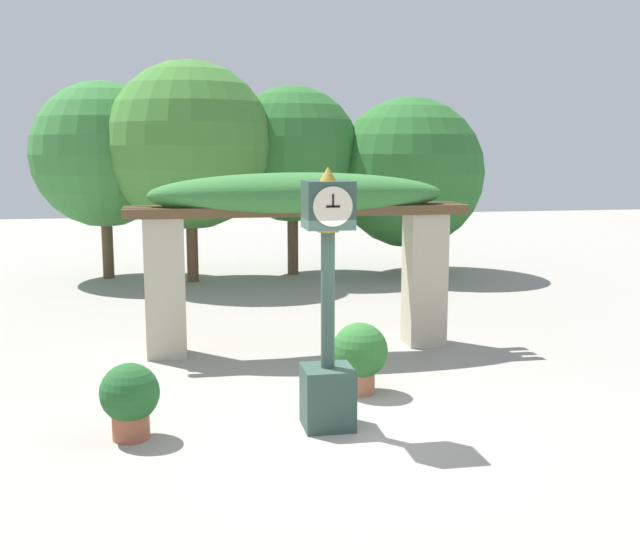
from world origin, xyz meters
name	(u,v)px	position (x,y,z in m)	size (l,w,h in m)	color
ground_plane	(352,433)	(0.00, 0.00, 0.00)	(60.00, 60.00, 0.00)	gray
pedestal_clock	(328,318)	(-0.24, 0.26, 1.33)	(0.59, 0.59, 3.09)	#2D473D
pergola	(298,220)	(0.00, 3.98, 2.14)	(5.50, 1.22, 2.90)	#BCB299
potted_plant_near_left	(360,354)	(0.44, 1.50, 0.54)	(0.76, 0.76, 0.97)	#B26B4C
potted_plant_near_right	(130,398)	(-2.54, 0.28, 0.49)	(0.68, 0.68, 0.89)	#9E563D
tree_line	(253,157)	(0.06, 11.54, 3.04)	(11.47, 4.76, 5.36)	brown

